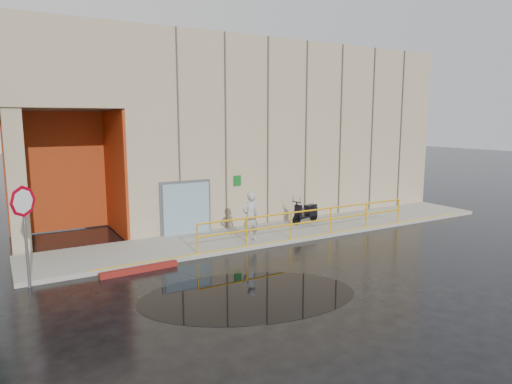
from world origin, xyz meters
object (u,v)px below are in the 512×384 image
at_px(stop_sign, 24,215).
at_px(red_curb, 140,269).
at_px(scooter, 306,207).
at_px(person, 250,217).

distance_m(stop_sign, red_curb, 3.60).
distance_m(scooter, stop_sign, 11.29).
bearing_deg(stop_sign, person, -13.95).
height_order(person, stop_sign, stop_sign).
distance_m(person, red_curb, 4.66).
xyz_separation_m(person, red_curb, (-4.44, -0.99, -0.98)).
xyz_separation_m(stop_sign, red_curb, (3.00, -0.25, -1.97)).
xyz_separation_m(person, stop_sign, (-7.44, -0.74, 0.99)).
relative_size(person, scooter, 1.14).
bearing_deg(stop_sign, scooter, -8.51).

